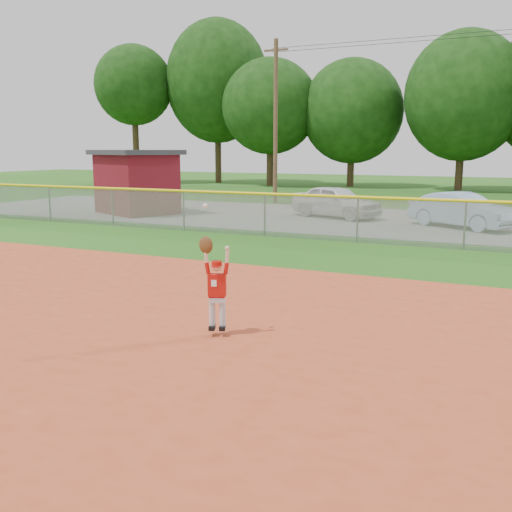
{
  "coord_description": "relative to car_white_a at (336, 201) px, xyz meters",
  "views": [
    {
      "loc": [
        4.77,
        -8.27,
        3.03
      ],
      "look_at": [
        0.45,
        1.08,
        1.1
      ],
      "focal_mm": 40.0,
      "sensor_mm": 36.0,
      "label": 1
    }
  ],
  "objects": [
    {
      "name": "ground",
      "position": [
        2.64,
        -16.29,
        -0.75
      ],
      "size": [
        120.0,
        120.0,
        0.0
      ],
      "primitive_type": "plane",
      "color": "#205112",
      "rests_on": "ground"
    },
    {
      "name": "clay_infield",
      "position": [
        2.64,
        -19.29,
        -0.73
      ],
      "size": [
        24.0,
        16.0,
        0.04
      ],
      "primitive_type": "cube",
      "color": "#A5391D",
      "rests_on": "ground"
    },
    {
      "name": "parking_strip",
      "position": [
        2.64,
        -0.29,
        -0.73
      ],
      "size": [
        44.0,
        10.0,
        0.03
      ],
      "primitive_type": "cube",
      "color": "slate",
      "rests_on": "ground"
    },
    {
      "name": "car_white_a",
      "position": [
        0.0,
        0.0,
        0.0
      ],
      "size": [
        4.54,
        3.06,
        1.43
      ],
      "primitive_type": "imported",
      "rotation": [
        0.0,
        0.0,
        1.21
      ],
      "color": "silver",
      "rests_on": "parking_strip"
    },
    {
      "name": "car_blue",
      "position": [
        5.43,
        -1.24,
        -0.04
      ],
      "size": [
        4.3,
        3.29,
        1.36
      ],
      "primitive_type": "imported",
      "rotation": [
        0.0,
        0.0,
        1.05
      ],
      "color": "#84A2C4",
      "rests_on": "parking_strip"
    },
    {
      "name": "utility_shed",
      "position": [
        -9.16,
        -2.24,
        0.79
      ],
      "size": [
        4.95,
        4.51,
        3.01
      ],
      "color": "#5A0C15",
      "rests_on": "ground"
    },
    {
      "name": "outfield_fence",
      "position": [
        2.64,
        -6.29,
        0.14
      ],
      "size": [
        40.06,
        0.1,
        1.55
      ],
      "color": "gray",
      "rests_on": "ground"
    },
    {
      "name": "power_lines",
      "position": [
        3.64,
        5.71,
        3.93
      ],
      "size": [
        19.4,
        0.24,
        9.0
      ],
      "color": "#4C3823",
      "rests_on": "ground"
    },
    {
      "name": "tree_line",
      "position": [
        3.6,
        21.62,
        6.78
      ],
      "size": [
        62.37,
        13.0,
        14.43
      ],
      "color": "#422D1C",
      "rests_on": "ground"
    },
    {
      "name": "ballplayer",
      "position": [
        3.07,
        -16.72,
        0.15
      ],
      "size": [
        0.5,
        0.28,
        2.06
      ],
      "color": "silver",
      "rests_on": "ground"
    }
  ]
}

